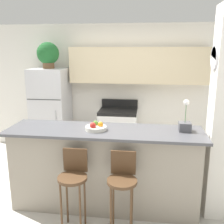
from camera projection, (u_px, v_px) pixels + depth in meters
The scene contains 11 objects.
ground_plane at pixel (105, 205), 3.56m from camera, with size 14.00×14.00×0.00m, color beige.
wall_back at pixel (127, 80), 5.20m from camera, with size 5.60×0.38×2.55m.
counter_bar at pixel (105, 168), 3.44m from camera, with size 2.50×0.69×1.07m.
refrigerator at pixel (51, 112), 5.22m from camera, with size 0.68×0.70×1.70m.
stove_range at pixel (118, 132), 5.20m from camera, with size 0.73×0.60×1.07m.
bar_stool_left at pixel (73, 179), 2.98m from camera, with size 0.33×0.33×0.95m.
bar_stool_right at pixel (122, 182), 2.91m from camera, with size 0.33×0.33×0.95m.
potted_plant_on_fridge at pixel (48, 54), 4.96m from camera, with size 0.42×0.42×0.49m.
orchid_vase at pixel (185, 124), 3.23m from camera, with size 0.15×0.15×0.40m.
fruit_bowl at pixel (96, 127), 3.29m from camera, with size 0.26×0.26×0.11m.
trash_bin at pixel (76, 148), 5.08m from camera, with size 0.28×0.28×0.38m.
Camera 1 is at (0.51, -3.13, 2.06)m, focal length 42.00 mm.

